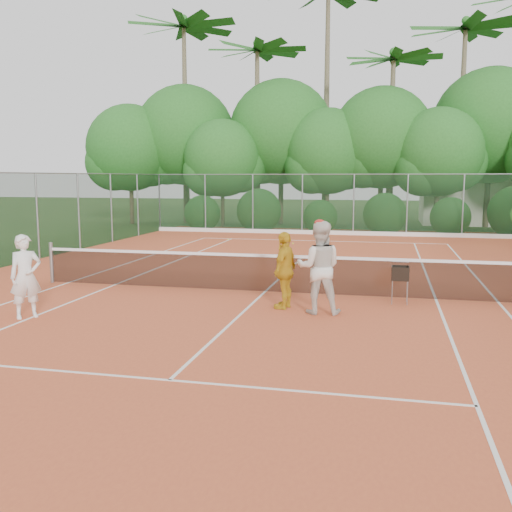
{
  "coord_description": "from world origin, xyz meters",
  "views": [
    {
      "loc": [
        2.94,
        -13.67,
        2.87
      ],
      "look_at": [
        0.06,
        -1.2,
        1.1
      ],
      "focal_mm": 40.0,
      "sensor_mm": 36.0,
      "label": 1
    }
  ],
  "objects_px": {
    "player_center_grp": "(319,267)",
    "ball_hopper": "(400,274)",
    "player_white": "(26,276)",
    "player_yellow": "(285,270)"
  },
  "relations": [
    {
      "from": "player_yellow",
      "to": "ball_hopper",
      "type": "xyz_separation_m",
      "value": [
        2.47,
        1.06,
        -0.17
      ]
    },
    {
      "from": "player_center_grp",
      "to": "player_yellow",
      "type": "height_order",
      "value": "player_center_grp"
    },
    {
      "from": "player_white",
      "to": "ball_hopper",
      "type": "height_order",
      "value": "player_white"
    },
    {
      "from": "player_white",
      "to": "ball_hopper",
      "type": "distance_m",
      "value": 8.07
    },
    {
      "from": "player_yellow",
      "to": "ball_hopper",
      "type": "height_order",
      "value": "player_yellow"
    },
    {
      "from": "player_center_grp",
      "to": "ball_hopper",
      "type": "relative_size",
      "value": 2.33
    },
    {
      "from": "player_yellow",
      "to": "ball_hopper",
      "type": "bearing_deg",
      "value": 125.77
    },
    {
      "from": "player_yellow",
      "to": "ball_hopper",
      "type": "relative_size",
      "value": 1.98
    },
    {
      "from": "player_center_grp",
      "to": "player_yellow",
      "type": "distance_m",
      "value": 0.85
    },
    {
      "from": "player_white",
      "to": "player_center_grp",
      "type": "distance_m",
      "value": 6.02
    }
  ]
}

